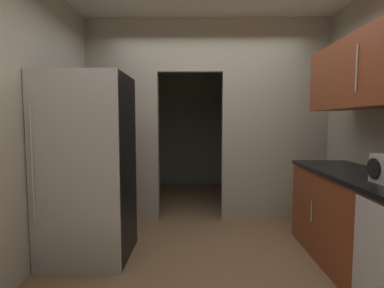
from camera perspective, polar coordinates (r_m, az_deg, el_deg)
name	(u,v)px	position (r m, az deg, el deg)	size (l,w,h in m)	color
ground	(212,270)	(2.91, 3.99, -23.68)	(20.00, 20.00, 0.00)	brown
kitchen_partition	(211,115)	(3.98, 3.78, 5.76)	(3.28, 0.12, 2.74)	#ADA899
adjoining_room_shell	(204,121)	(5.61, 2.30, 4.52)	(3.28, 2.36, 2.74)	gray
refrigerator	(88,168)	(3.06, -19.91, -4.42)	(0.81, 0.75, 1.83)	black
lower_cabinet_run	(371,231)	(2.93, 31.97, -14.43)	(0.63, 2.13, 0.91)	brown
dishwasher	(379,271)	(2.32, 33.14, -20.41)	(0.02, 0.56, 0.85)	#B7BABC
upper_cabinet_counterside	(379,68)	(2.81, 33.16, 12.52)	(0.36, 1.92, 0.62)	brown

